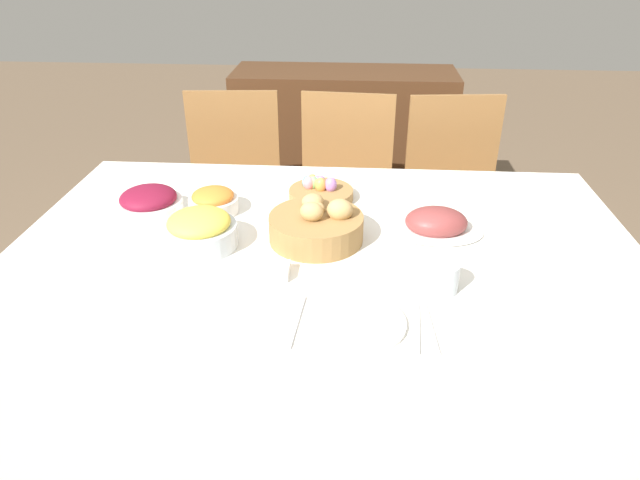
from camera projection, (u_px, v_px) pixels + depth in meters
name	position (u px, v px, depth m)	size (l,w,h in m)	color
ground_plane	(325.00, 423.00, 2.08)	(12.00, 12.00, 0.00)	brown
dining_table	(325.00, 340.00, 1.90)	(1.85, 1.14, 0.77)	silver
chair_far_right	(453.00, 200.00, 2.58)	(0.46, 0.46, 0.95)	olive
chair_far_left	(234.00, 194.00, 2.65)	(0.45, 0.45, 0.95)	olive
chair_far_center	(344.00, 197.00, 2.62)	(0.45, 0.45, 0.95)	olive
sideboard	(344.00, 148.00, 3.37)	(1.24, 0.44, 0.89)	#4C2D19
bread_basket	(317.00, 225.00, 1.68)	(0.28, 0.28, 0.13)	#9E7542
egg_basket	(320.00, 192.00, 1.94)	(0.22, 0.22, 0.08)	#9E7542
ham_platter	(436.00, 224.00, 1.73)	(0.29, 0.20, 0.09)	white
beet_salad_bowl	(149.00, 203.00, 1.83)	(0.21, 0.21, 0.09)	white
pineapple_bowl	(200.00, 230.00, 1.64)	(0.21, 0.21, 0.11)	silver
carrot_bowl	(213.00, 201.00, 1.85)	(0.16, 0.16, 0.08)	white
dinner_plate	(357.00, 323.00, 1.34)	(0.23, 0.23, 0.01)	white
fork	(297.00, 321.00, 1.35)	(0.03, 0.20, 0.00)	#B7B7BC
knife	(417.00, 326.00, 1.33)	(0.03, 0.20, 0.00)	#B7B7BC
spoon	(430.00, 327.00, 1.33)	(0.03, 0.20, 0.00)	#B7B7BC
drinking_cup	(442.00, 277.00, 1.45)	(0.08, 0.08, 0.08)	silver
butter_dish	(269.00, 270.00, 1.52)	(0.11, 0.07, 0.03)	white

